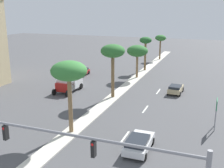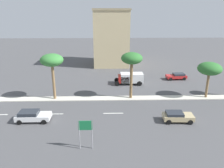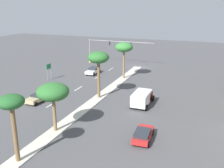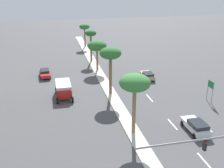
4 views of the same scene
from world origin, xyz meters
name	(u,v)px [view 2 (image 2 of 4)]	position (x,y,z in m)	size (l,w,h in m)	color
ground_plane	(153,98)	(0.00, 26.71, 0.00)	(160.00, 160.00, 0.00)	#4C4C4F
median_curb	(199,97)	(0.00, 34.34, 0.06)	(1.80, 68.69, 0.12)	beige
lane_stripe_left	(53,114)	(5.43, 11.64, 0.01)	(0.20, 2.80, 0.01)	silver
lane_stripe_far	(113,113)	(5.43, 20.04, 0.01)	(0.20, 2.80, 0.01)	silver
lane_stripe_trailing	(172,113)	(5.43, 28.26, 0.01)	(0.20, 2.80, 0.01)	silver
directional_road_sign	(85,129)	(13.67, 16.93, 2.32)	(0.10, 1.44, 3.22)	gray
commercial_building	(111,37)	(-24.14, 20.44, 7.03)	(10.34, 8.91, 14.04)	#C6B284
palm_tree_mid	(52,61)	(-0.03, 10.77, 6.32)	(3.54, 3.54, 7.31)	olive
palm_tree_left	(132,60)	(-0.06, 23.06, 6.46)	(3.34, 3.34, 7.46)	brown
palm_tree_trailing	(210,69)	(0.03, 35.43, 4.89)	(3.74, 3.74, 5.86)	olive
sedan_tan_far	(177,116)	(8.00, 28.24, 0.71)	(2.05, 3.94, 1.30)	tan
sedan_white_left	(32,116)	(7.42, 9.48, 0.75)	(2.07, 4.36, 1.40)	silver
sedan_red_front	(177,76)	(-10.20, 33.69, 0.70)	(2.09, 4.20, 1.26)	red
box_truck	(130,78)	(-7.38, 23.59, 1.22)	(2.50, 5.47, 2.16)	#B21E19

